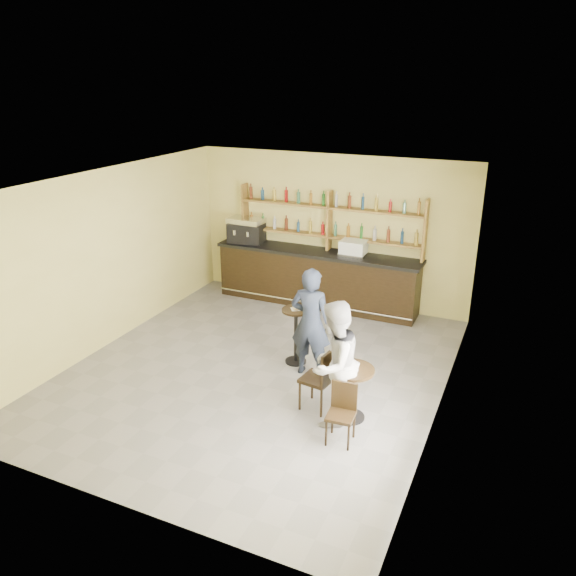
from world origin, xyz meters
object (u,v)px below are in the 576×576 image
at_px(pastry_case, 353,248).
at_px(man_main, 311,323).
at_px(cafe_table, 351,393).
at_px(chair_south, 341,415).
at_px(pedestal_table, 296,336).
at_px(patron_second, 333,364).
at_px(espresso_machine, 247,230).
at_px(bar_counter, 317,278).
at_px(chair_west, 317,378).

bearing_deg(pastry_case, man_main, -80.79).
distance_m(cafe_table, chair_south, 0.60).
distance_m(pedestal_table, patron_second, 1.88).
xyz_separation_m(espresso_machine, patron_second, (3.50, -4.02, -0.56)).
xyz_separation_m(pedestal_table, patron_second, (1.18, -1.41, 0.42)).
distance_m(pastry_case, man_main, 2.92).
distance_m(pastry_case, chair_south, 4.73).
bearing_deg(man_main, pastry_case, -88.39).
bearing_deg(chair_south, espresso_machine, 126.27).
relative_size(bar_counter, chair_south, 5.31).
xyz_separation_m(espresso_machine, chair_west, (3.18, -3.80, -0.98)).
relative_size(espresso_machine, pedestal_table, 0.76).
xyz_separation_m(pastry_case, chair_west, (0.70, -3.80, -0.87)).
bearing_deg(patron_second, man_main, -133.40).
height_order(chair_south, patron_second, patron_second).
xyz_separation_m(bar_counter, man_main, (1.01, -2.88, 0.33)).
bearing_deg(pastry_case, pedestal_table, -88.57).
xyz_separation_m(pastry_case, cafe_table, (1.25, -3.85, -0.96)).
relative_size(espresso_machine, chair_south, 0.91).
height_order(pedestal_table, man_main, man_main).
relative_size(espresso_machine, cafe_table, 0.94).
xyz_separation_m(pedestal_table, chair_south, (1.45, -1.83, -0.08)).
height_order(espresso_machine, patron_second, patron_second).
xyz_separation_m(cafe_table, chair_west, (-0.55, 0.05, 0.09)).
relative_size(pastry_case, cafe_table, 0.66).
bearing_deg(chair_south, pastry_case, 102.22).
relative_size(pedestal_table, patron_second, 0.54).
xyz_separation_m(cafe_table, patron_second, (-0.23, -0.17, 0.52)).
relative_size(pastry_case, chair_south, 0.64).
bearing_deg(cafe_table, pastry_case, 107.98).
bearing_deg(bar_counter, chair_south, -64.84).
distance_m(cafe_table, patron_second, 0.59).
height_order(espresso_machine, pastry_case, espresso_machine).
height_order(pastry_case, pedestal_table, pastry_case).
height_order(pastry_case, man_main, man_main).
distance_m(espresso_machine, pastry_case, 2.48).
xyz_separation_m(pastry_case, patron_second, (1.02, -4.02, -0.44)).
height_order(espresso_machine, chair_west, espresso_machine).
bearing_deg(patron_second, cafe_table, 138.81).
bearing_deg(chair_south, chair_west, 128.65).
bearing_deg(espresso_machine, bar_counter, -7.28).
relative_size(man_main, cafe_table, 2.30).
xyz_separation_m(pedestal_table, man_main, (0.38, -0.27, 0.43)).
xyz_separation_m(pastry_case, chair_south, (1.30, -4.45, -0.95)).
bearing_deg(pedestal_table, chair_south, -51.62).
bearing_deg(chair_south, cafe_table, 90.71).
bearing_deg(pastry_case, cafe_table, -67.24).
relative_size(man_main, patron_second, 1.01).
bearing_deg(patron_second, pedestal_table, -128.55).
xyz_separation_m(espresso_machine, pedestal_table, (2.33, -2.62, -0.98)).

